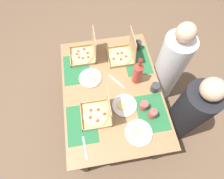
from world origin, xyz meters
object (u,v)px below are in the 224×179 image
cup_spare (138,45)px  diner_right_seat (186,114)px  soda_bottle (138,73)px  plate_near_right (138,132)px  cup_dark (144,106)px  pizza_box_corner_right (99,113)px  pizza_box_corner_left (85,53)px  plate_far_left (124,105)px  cup_clear_left (152,114)px  pizza_box_edge_far (123,54)px  plate_near_left (90,78)px  diner_left_seat (169,68)px  cup_red (155,88)px

cup_spare → diner_right_seat: bearing=26.7°
soda_bottle → diner_right_seat: (0.36, 0.47, -0.37)m
plate_near_right → cup_dark: 0.24m
soda_bottle → cup_dark: bearing=-1.0°
diner_right_seat → pizza_box_corner_right: bearing=-93.9°
pizza_box_corner_left → soda_bottle: (0.37, 0.46, 0.09)m
plate_far_left → cup_spare: 0.69m
cup_clear_left → diner_right_seat: (-0.03, 0.42, -0.29)m
pizza_box_edge_far → pizza_box_corner_left: bearing=-101.1°
plate_near_left → plate_far_left: bearing=38.6°
cup_dark → diner_right_seat: size_ratio=0.08×
pizza_box_corner_right → diner_left_seat: (-0.52, 0.88, -0.28)m
soda_bottle → cup_clear_left: soda_bottle is taller
cup_clear_left → cup_dark: bearing=-147.9°
cup_clear_left → diner_right_seat: bearing=93.7°
diner_left_seat → plate_far_left: bearing=-53.7°
cup_spare → cup_red: bearing=4.6°
pizza_box_corner_left → pizza_box_corner_right: size_ratio=0.99×
cup_spare → diner_right_seat: 0.87m
pizza_box_corner_left → plate_near_left: pizza_box_corner_left is taller
pizza_box_corner_left → pizza_box_corner_right: pizza_box_corner_right is taller
plate_far_left → cup_red: size_ratio=2.57×
cup_dark → plate_near_left: bearing=-131.6°
diner_left_seat → cup_dark: bearing=-42.6°
pizza_box_edge_far → soda_bottle: 0.32m
diner_right_seat → pizza_box_corner_left: bearing=-128.0°
plate_near_left → cup_red: size_ratio=2.54×
pizza_box_edge_far → plate_far_left: (0.55, -0.09, -0.04)m
plate_near_left → cup_dark: (0.38, 0.43, 0.04)m
soda_bottle → cup_dark: size_ratio=3.39×
pizza_box_edge_far → plate_near_left: 0.42m
plate_near_left → soda_bottle: size_ratio=0.68×
pizza_box_edge_far → cup_red: size_ratio=3.40×
soda_bottle → cup_red: size_ratio=3.72×
plate_near_left → cup_red: bearing=69.0°
cup_red → diner_right_seat: diner_right_seat is taller
pizza_box_corner_right → cup_clear_left: pizza_box_corner_right is taller
pizza_box_corner_left → cup_dark: 0.81m
cup_clear_left → pizza_box_edge_far: bearing=-169.6°
plate_near_left → soda_bottle: bearing=78.7°
pizza_box_edge_far → pizza_box_corner_right: (0.59, -0.33, -0.00)m
pizza_box_edge_far → diner_left_seat: bearing=82.3°
pizza_box_edge_far → plate_near_right: 0.81m
plate_near_right → soda_bottle: (-0.51, 0.10, 0.12)m
soda_bottle → diner_left_seat: diner_left_seat is taller
pizza_box_corner_left → diner_right_seat: bearing=52.0°
cup_dark → diner_right_seat: 0.56m
plate_far_left → plate_near_right: bearing=14.8°
plate_near_left → soda_bottle: 0.46m
pizza_box_corner_left → plate_near_right: size_ratio=1.25×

